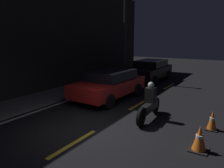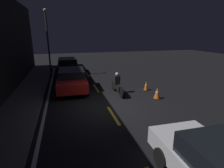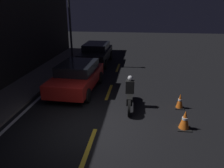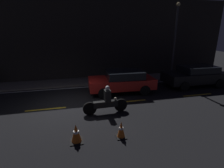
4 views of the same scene
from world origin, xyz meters
name	(u,v)px [view 4 (image 4 of 4)]	position (x,y,z in m)	size (l,w,h in m)	color
ground_plane	(66,107)	(0.00, 0.00, 0.00)	(56.00, 56.00, 0.00)	black
raised_curb	(67,83)	(0.00, 4.42, 0.05)	(28.00, 2.00, 0.10)	#605B56
building_front	(64,40)	(0.00, 5.57, 3.17)	(28.00, 0.30, 6.35)	black
lane_dash_c	(46,109)	(-1.00, 0.00, 0.00)	(2.00, 0.14, 0.01)	gold
lane_dash_d	(129,101)	(3.50, 0.00, 0.00)	(2.00, 0.14, 0.01)	gold
lane_dash_e	(197,95)	(8.00, 0.00, 0.00)	(2.00, 0.14, 0.01)	gold
lane_solid_kerb	(67,88)	(0.00, 3.17, 0.00)	(25.20, 0.14, 0.01)	silver
taxi_red	(122,81)	(3.55, 1.63, 0.76)	(4.23, 2.12, 1.41)	red
van_black	(195,75)	(9.05, 1.74, 0.79)	(4.41, 2.00, 1.46)	black
motorcycle	(106,102)	(1.93, -1.11, 0.57)	(2.20, 0.37, 1.39)	black
traffic_cone_near	(76,133)	(0.44, -3.13, 0.35)	(0.48, 0.48, 0.71)	black
traffic_cone_mid	(121,130)	(2.10, -3.23, 0.32)	(0.38, 0.38, 0.67)	black
street_lamp	(175,39)	(8.09, 3.27, 3.24)	(0.28, 0.28, 5.76)	#333338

